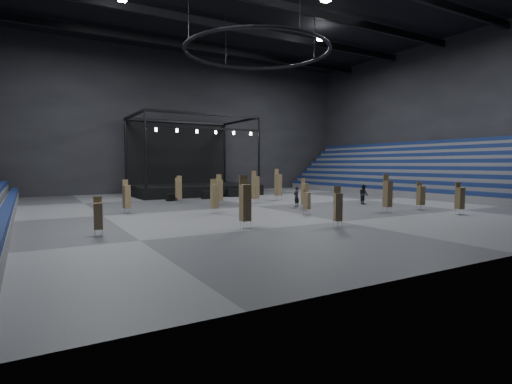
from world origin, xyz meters
TOP-DOWN VIEW (x-y plane):
  - floor at (0.00, 0.00)m, footprint 50.00×50.00m
  - wall_back at (0.00, 21.00)m, footprint 50.00×0.20m
  - wall_right at (25.00, 0.00)m, footprint 0.20×42.00m
  - bleachers_right at (22.94, 0.00)m, footprint 7.20×40.00m
  - stage at (0.00, 16.24)m, footprint 14.00×10.00m
  - truss_ring at (-0.00, 0.00)m, footprint 12.30×12.30m
  - flight_case_left at (-4.71, 8.59)m, footprint 1.17×0.80m
  - flight_case_mid at (-0.70, 9.10)m, footprint 1.29×0.71m
  - flight_case_right at (2.77, 10.02)m, footprint 1.39×0.91m
  - chair_stack_0 at (-5.25, -2.89)m, footprint 0.48×0.48m
  - chair_stack_1 at (0.56, -6.21)m, footprint 0.54×0.54m
  - chair_stack_2 at (-4.84, 5.95)m, footprint 0.60×0.60m
  - chair_stack_3 at (-2.48, 2.25)m, footprint 0.54×0.54m
  - chair_stack_4 at (-4.33, 7.83)m, footprint 0.54×0.54m
  - chair_stack_5 at (6.29, -8.58)m, footprint 0.53×0.53m
  - chair_stack_6 at (9.89, -11.99)m, footprint 0.54×0.54m
  - chair_stack_7 at (-14.00, -8.22)m, footprint 0.46×0.46m
  - chair_stack_8 at (-1.58, -11.99)m, footprint 0.54×0.54m
  - chair_stack_9 at (9.90, -8.71)m, footprint 0.56×0.56m
  - chair_stack_10 at (-6.49, -9.83)m, footprint 0.52×0.52m
  - chair_stack_11 at (2.64, -3.20)m, footprint 0.49×0.49m
  - chair_stack_12 at (-10.72, 0.65)m, footprint 0.53×0.53m
  - chair_stack_13 at (1.22, 2.40)m, footprint 0.62×0.62m
  - chair_stack_14 at (4.90, 4.22)m, footprint 0.64×0.64m
  - man_center at (2.82, -1.82)m, footprint 0.75×0.64m
  - crew_member at (9.30, -3.16)m, footprint 0.90×1.03m

SIDE VIEW (x-z plane):
  - floor at x=0.00m, z-range 0.00..0.00m
  - flight_case_left at x=-4.71m, z-range 0.00..0.71m
  - flight_case_mid at x=-0.70m, z-range 0.00..0.83m
  - flight_case_right at x=2.77m, z-range 0.00..0.85m
  - man_center at x=2.82m, z-range 0.00..1.73m
  - crew_member at x=9.30m, z-range 0.00..1.80m
  - chair_stack_1 at x=0.56m, z-range 0.07..1.91m
  - chair_stack_7 at x=-14.00m, z-range 0.05..2.04m
  - chair_stack_9 at x=9.90m, z-range 0.06..2.29m
  - chair_stack_8 at x=-1.58m, z-range 0.02..2.37m
  - chair_stack_4 at x=-4.33m, z-range 0.05..2.35m
  - chair_stack_6 at x=9.89m, z-range 0.05..2.37m
  - chair_stack_11 at x=2.64m, z-range 0.02..2.49m
  - chair_stack_12 at x=-10.72m, z-range 0.03..2.51m
  - chair_stack_0 at x=-5.25m, z-range 0.03..2.57m
  - chair_stack_2 at x=-4.84m, z-range 0.03..2.58m
  - chair_stack_3 at x=-2.48m, z-range 0.02..2.74m
  - stage at x=0.00m, z-range -3.15..6.05m
  - chair_stack_5 at x=6.29m, z-range 0.02..2.89m
  - chair_stack_10 at x=-6.49m, z-range 0.02..3.01m
  - chair_stack_13 at x=1.22m, z-range 0.02..3.02m
  - chair_stack_14 at x=4.90m, z-range 0.02..3.15m
  - bleachers_right at x=22.94m, z-range -1.47..4.93m
  - wall_back at x=0.00m, z-range 0.00..18.00m
  - wall_right at x=25.00m, z-range 0.00..18.00m
  - truss_ring at x=0.00m, z-range 10.43..15.58m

